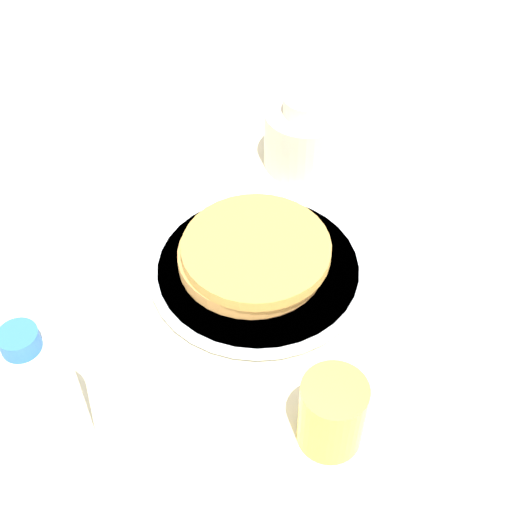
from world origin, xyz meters
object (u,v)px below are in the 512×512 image
juice_glass (332,413)px  water_bottle_near (44,400)px  pancake_stack (254,255)px  cream_jug (304,136)px  plate (256,271)px

juice_glass → water_bottle_near: size_ratio=0.46×
pancake_stack → cream_jug: (-0.06, 0.21, 0.01)m
juice_glass → plate: bearing=143.3°
cream_jug → plate: bearing=-72.7°
pancake_stack → cream_jug: size_ratio=1.69×
plate → juice_glass: juice_glass is taller
juice_glass → water_bottle_near: bearing=-143.0°
cream_jug → water_bottle_near: size_ratio=0.58×
plate → juice_glass: 0.22m
water_bottle_near → cream_jug: bearing=93.9°
pancake_stack → water_bottle_near: water_bottle_near is taller
plate → pancake_stack: size_ratio=1.43×
cream_jug → water_bottle_near: bearing=-86.1°
plate → water_bottle_near: bearing=-96.0°
juice_glass → cream_jug: bearing=125.5°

